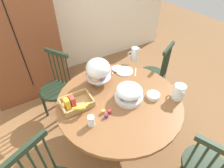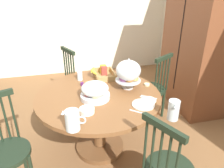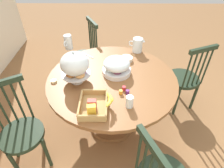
{
  "view_description": "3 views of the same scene",
  "coord_description": "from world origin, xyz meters",
  "views": [
    {
      "loc": [
        -0.69,
        -1.22,
        2.09
      ],
      "look_at": [
        0.07,
        0.05,
        0.84
      ],
      "focal_mm": 28.81,
      "sensor_mm": 36.0,
      "label": 1
    },
    {
      "loc": [
        2.05,
        -0.43,
        1.83
      ],
      "look_at": [
        0.07,
        0.05,
        0.84
      ],
      "focal_mm": 34.59,
      "sensor_mm": 36.0,
      "label": 2
    },
    {
      "loc": [
        -1.47,
        -0.11,
        1.93
      ],
      "look_at": [
        -0.03,
        -0.1,
        0.74
      ],
      "focal_mm": 30.58,
      "sensor_mm": 36.0,
      "label": 3
    }
  ],
  "objects": [
    {
      "name": "windsor_chair_far_side",
      "position": [
        -0.4,
        0.74,
        0.45
      ],
      "size": [
        0.45,
        0.46,
        0.97
      ],
      "color": "#1E2D1E",
      "rests_on": "ground_plane"
    },
    {
      "name": "drinking_glass",
      "position": [
        -0.33,
        -0.25,
        0.8
      ],
      "size": [
        0.06,
        0.06,
        0.11
      ],
      "primitive_type": "cylinder",
      "color": "silver",
      "rests_on": "dining_table"
    },
    {
      "name": "orange_juice_pitcher",
      "position": [
        0.61,
        -0.4,
        0.82
      ],
      "size": [
        0.12,
        0.2,
        0.17
      ],
      "color": "silver",
      "rests_on": "dining_table"
    },
    {
      "name": "china_plate_large",
      "position": [
        0.4,
        0.28,
        0.75
      ],
      "size": [
        0.22,
        0.22,
        0.01
      ],
      "primitive_type": "cylinder",
      "color": "white",
      "rests_on": "dining_table"
    },
    {
      "name": "milk_pitcher",
      "position": [
        0.67,
        0.45,
        0.82
      ],
      "size": [
        0.18,
        0.1,
        0.18
      ],
      "color": "silver",
      "rests_on": "dining_table"
    },
    {
      "name": "windsor_chair_by_cabinet",
      "position": [
        0.41,
        -1.0,
        0.45
      ],
      "size": [
        0.43,
        0.43,
        0.97
      ],
      "color": "#1E2D1E",
      "rests_on": "ground_plane"
    },
    {
      "name": "jam_jar_grape",
      "position": [
        -0.17,
        -0.24,
        0.76
      ],
      "size": [
        0.04,
        0.04,
        0.04
      ],
      "primitive_type": "cylinder",
      "color": "#5B2366",
      "rests_on": "dining_table"
    },
    {
      "name": "pastry_stand_with_dome",
      "position": [
        0.01,
        0.25,
        0.94
      ],
      "size": [
        0.28,
        0.28,
        0.34
      ],
      "color": "silver",
      "rests_on": "dining_table"
    },
    {
      "name": "jam_jar_strawberry",
      "position": [
        -0.12,
        -0.21,
        0.76
      ],
      "size": [
        0.04,
        0.04,
        0.04
      ],
      "primitive_type": "cylinder",
      "color": "#B7282D",
      "rests_on": "dining_table"
    },
    {
      "name": "china_plate_small",
      "position": [
        0.34,
        0.36,
        0.76
      ],
      "size": [
        0.15,
        0.15,
        0.01
      ],
      "primitive_type": "cylinder",
      "color": "white",
      "rests_on": "china_plate_large"
    },
    {
      "name": "windsor_chair_facing_door",
      "position": [
        0.95,
        0.3,
        0.45
      ],
      "size": [
        0.44,
        0.44,
        0.97
      ],
      "color": "#1E2D1E",
      "rests_on": "ground_plane"
    },
    {
      "name": "fruit_platter_covered",
      "position": [
        0.16,
        -0.14,
        0.83
      ],
      "size": [
        0.3,
        0.3,
        0.18
      ],
      "color": "silver",
      "rests_on": "dining_table"
    },
    {
      "name": "jam_jar_apricot",
      "position": [
        -0.17,
        -0.18,
        0.76
      ],
      "size": [
        0.04,
        0.04,
        0.04
      ],
      "primitive_type": "cylinder",
      "color": "orange",
      "rests_on": "dining_table"
    },
    {
      "name": "butter_dish",
      "position": [
        -0.0,
        0.48,
        0.75
      ],
      "size": [
        0.06,
        0.06,
        0.02
      ],
      "primitive_type": "cylinder",
      "color": "beige",
      "rests_on": "dining_table"
    },
    {
      "name": "cereal_bowl",
      "position": [
        0.4,
        -0.26,
        0.76
      ],
      "size": [
        0.14,
        0.14,
        0.04
      ],
      "primitive_type": "cylinder",
      "color": "white",
      "rests_on": "dining_table"
    },
    {
      "name": "soup_spoon",
      "position": [
        0.5,
        0.19,
        0.74
      ],
      "size": [
        0.12,
        0.14,
        0.01
      ],
      "primitive_type": "cube",
      "rotation": [
        0.0,
        0.0,
        7.15
      ],
      "color": "silver",
      "rests_on": "dining_table"
    },
    {
      "name": "table_knife",
      "position": [
        0.29,
        0.37,
        0.74
      ],
      "size": [
        0.12,
        0.14,
        0.01
      ],
      "primitive_type": "cube",
      "rotation": [
        0.0,
        0.0,
        7.15
      ],
      "color": "silver",
      "rests_on": "dining_table"
    },
    {
      "name": "ground_plane",
      "position": [
        0.0,
        0.0,
        0.0
      ],
      "size": [
        10.0,
        10.0,
        0.0
      ],
      "primitive_type": "plane",
      "color": "brown"
    },
    {
      "name": "wooden_armoire",
      "position": [
        -0.65,
        1.5,
        0.98
      ],
      "size": [
        1.18,
        0.6,
        1.96
      ],
      "color": "brown",
      "rests_on": "ground_plane"
    },
    {
      "name": "dining_table",
      "position": [
        0.07,
        -0.1,
        0.55
      ],
      "size": [
        1.32,
        1.32,
        0.74
      ],
      "color": "brown",
      "rests_on": "ground_plane"
    },
    {
      "name": "cereal_basket",
      "position": [
        -0.36,
        0.04,
        0.78
      ],
      "size": [
        0.32,
        0.3,
        0.12
      ],
      "color": "tan",
      "rests_on": "dining_table"
    },
    {
      "name": "dinner_fork",
      "position": [
        0.27,
        0.39,
        0.74
      ],
      "size": [
        0.12,
        0.14,
        0.01
      ],
      "primitive_type": "cube",
      "rotation": [
        0.0,
        0.0,
        7.15
      ],
      "color": "silver",
      "rests_on": "dining_table"
    }
  ]
}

